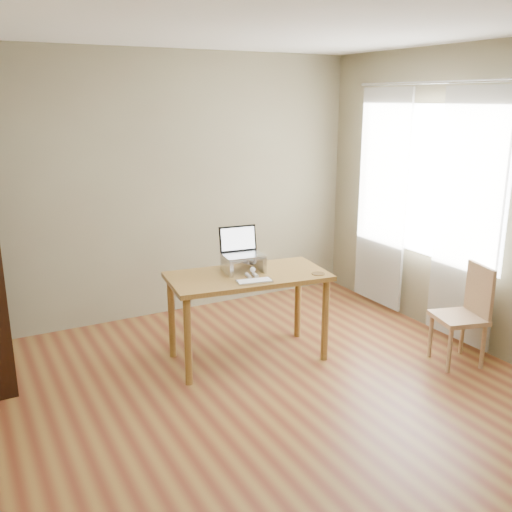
{
  "coord_description": "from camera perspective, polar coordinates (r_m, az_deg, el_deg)",
  "views": [
    {
      "loc": [
        -1.95,
        -3.09,
        2.14
      ],
      "look_at": [
        0.19,
        0.85,
        0.9
      ],
      "focal_mm": 40.0,
      "sensor_mm": 36.0,
      "label": 1
    }
  ],
  "objects": [
    {
      "name": "keyboard",
      "position": [
        4.47,
        -0.17,
        -2.55
      ],
      "size": [
        0.3,
        0.17,
        0.02
      ],
      "rotation": [
        0.0,
        0.0,
        -0.19
      ],
      "color": "silver",
      "rests_on": "desk"
    },
    {
      "name": "curtains",
      "position": [
        5.58,
        16.18,
        4.81
      ],
      "size": [
        0.03,
        1.9,
        2.25
      ],
      "color": "silver",
      "rests_on": "ground"
    },
    {
      "name": "chair",
      "position": [
        5.04,
        20.14,
        -5.16
      ],
      "size": [
        0.46,
        0.46,
        0.84
      ],
      "rotation": [
        0.0,
        0.0,
        -0.27
      ],
      "color": "tan",
      "rests_on": "ground"
    },
    {
      "name": "laptop_stand",
      "position": [
        4.73,
        -1.28,
        -0.61
      ],
      "size": [
        0.32,
        0.25,
        0.13
      ],
      "rotation": [
        0.0,
        0.0,
        -0.12
      ],
      "color": "silver",
      "rests_on": "desk"
    },
    {
      "name": "coaster",
      "position": [
        4.72,
        6.23,
        -1.77
      ],
      "size": [
        0.11,
        0.11,
        0.01
      ],
      "primitive_type": "cylinder",
      "color": "#503A1B",
      "rests_on": "desk"
    },
    {
      "name": "desk",
      "position": [
        4.72,
        -0.82,
        -3.06
      ],
      "size": [
        1.37,
        0.81,
        0.75
      ],
      "rotation": [
        0.0,
        0.0,
        -0.12
      ],
      "color": "brown",
      "rests_on": "ground"
    },
    {
      "name": "cat",
      "position": [
        4.77,
        -1.27,
        -0.71
      ],
      "size": [
        0.24,
        0.48,
        0.15
      ],
      "rotation": [
        0.0,
        0.0,
        -0.17
      ],
      "color": "#423A34",
      "rests_on": "desk"
    },
    {
      "name": "room",
      "position": [
        3.78,
        3.98,
        2.56
      ],
      "size": [
        4.04,
        4.54,
        2.64
      ],
      "color": "brown",
      "rests_on": "ground"
    },
    {
      "name": "laptop",
      "position": [
        4.75,
        -1.6,
        0.8
      ],
      "size": [
        0.35,
        0.31,
        0.23
      ],
      "rotation": [
        0.0,
        0.0,
        -0.12
      ],
      "color": "silver",
      "rests_on": "laptop_stand"
    }
  ]
}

